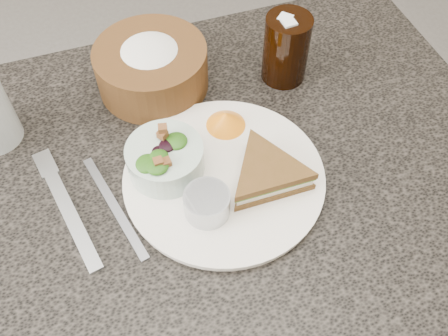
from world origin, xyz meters
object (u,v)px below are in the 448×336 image
dining_table (200,286)px  bread_basket (151,62)px  dressing_ramekin (207,204)px  sandwich (267,174)px  salad_bowl (165,155)px  dinner_plate (224,178)px  cola_glass (286,46)px

dining_table → bread_basket: size_ratio=5.50×
dining_table → dressing_ramekin: size_ratio=15.86×
dressing_ramekin → sandwich: bearing=11.8°
dining_table → salad_bowl: size_ratio=9.09×
dinner_plate → bread_basket: bread_basket is taller
sandwich → dressing_ramekin: same height
sandwich → cola_glass: size_ratio=1.09×
salad_bowl → dressing_ramekin: 0.09m
dressing_ramekin → cola_glass: (0.21, 0.22, 0.03)m
bread_basket → sandwich: bearing=-68.1°
salad_bowl → dressing_ramekin: salad_bowl is taller
dinner_plate → bread_basket: size_ratio=1.58×
dinner_plate → dressing_ramekin: (-0.04, -0.05, 0.03)m
dining_table → dressing_ramekin: (0.01, -0.06, 0.41)m
bread_basket → dressing_ramekin: bearing=-88.6°
dressing_ramekin → cola_glass: size_ratio=0.49×
sandwich → dressing_ramekin: bearing=-167.6°
salad_bowl → cola_glass: size_ratio=0.86×
dinner_plate → cola_glass: 0.25m
dining_table → cola_glass: cola_glass is taller
cola_glass → sandwich: bearing=-119.0°
sandwich → bread_basket: 0.27m
salad_bowl → dressing_ramekin: (0.03, -0.09, -0.01)m
dinner_plate → salad_bowl: salad_bowl is taller
salad_bowl → bread_basket: bearing=81.7°
dining_table → dinner_plate: size_ratio=3.48×
bread_basket → dinner_plate: bearing=-77.9°
dressing_ramekin → dining_table: bearing=98.7°
sandwich → cola_glass: cola_glass is taller
salad_bowl → dressing_ramekin: size_ratio=1.74×
dining_table → cola_glass: size_ratio=7.80×
dining_table → salad_bowl: (-0.02, 0.03, 0.42)m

